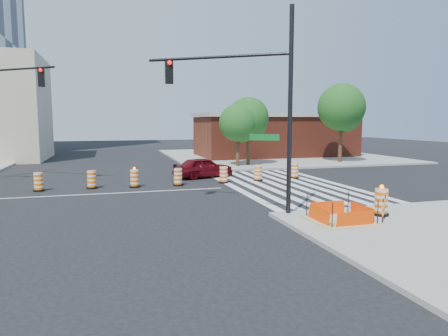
% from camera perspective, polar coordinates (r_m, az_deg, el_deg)
% --- Properties ---
extents(ground, '(120.00, 120.00, 0.00)m').
position_cam_1_polar(ground, '(21.88, -18.36, -3.59)').
color(ground, black).
rests_on(ground, ground).
extents(sidewalk_ne, '(22.00, 22.00, 0.15)m').
position_cam_1_polar(sidewalk_ne, '(43.22, 7.18, 1.74)').
color(sidewalk_ne, gray).
rests_on(sidewalk_ne, ground).
extents(crosswalk_east, '(6.75, 13.50, 0.01)m').
position_cam_1_polar(crosswalk_east, '(24.05, 8.71, -2.40)').
color(crosswalk_east, silver).
rests_on(crosswalk_east, ground).
extents(lane_centerline, '(14.00, 0.12, 0.01)m').
position_cam_1_polar(lane_centerline, '(21.88, -18.36, -3.57)').
color(lane_centerline, silver).
rests_on(lane_centerline, ground).
extents(excavation_pit, '(2.20, 2.20, 0.90)m').
position_cam_1_polar(excavation_pit, '(15.33, 16.30, -6.99)').
color(excavation_pit, tan).
rests_on(excavation_pit, ground).
extents(brick_storefront, '(16.50, 8.50, 4.60)m').
position_cam_1_polar(brick_storefront, '(43.09, 7.23, 4.71)').
color(brick_storefront, maroon).
rests_on(brick_storefront, ground).
extents(red_coupe, '(4.35, 2.65, 1.38)m').
position_cam_1_polar(red_coupe, '(26.84, -2.98, 0.09)').
color(red_coupe, '#58070E').
rests_on(red_coupe, ground).
extents(signal_pole_se, '(5.12, 3.45, 7.99)m').
position_cam_1_polar(signal_pole_se, '(16.11, 3.48, 10.67)').
color(signal_pole_se, black).
rests_on(signal_pole_se, ground).
extents(pit_drum, '(0.61, 0.61, 1.21)m').
position_cam_1_polar(pit_drum, '(16.61, 21.53, -4.63)').
color(pit_drum, black).
rests_on(pit_drum, ground).
extents(barricade, '(0.55, 0.58, 0.90)m').
position_cam_1_polar(barricade, '(15.73, 21.88, -5.28)').
color(barricade, '#FF6A05').
rests_on(barricade, ground).
extents(tree_north_c, '(3.10, 3.04, 5.17)m').
position_cam_1_polar(tree_north_c, '(32.48, 2.04, 6.16)').
color(tree_north_c, '#382314').
rests_on(tree_north_c, ground).
extents(tree_north_d, '(3.40, 3.40, 5.77)m').
position_cam_1_polar(tree_north_d, '(33.42, 3.55, 6.86)').
color(tree_north_d, '#382314').
rests_on(tree_north_d, ground).
extents(tree_north_e, '(4.17, 4.17, 7.09)m').
position_cam_1_polar(tree_north_e, '(37.21, 16.45, 7.94)').
color(tree_north_e, '#382314').
rests_on(tree_north_e, ground).
extents(median_drum_3, '(0.60, 0.60, 1.02)m').
position_cam_1_polar(median_drum_3, '(23.84, -24.96, -1.88)').
color(median_drum_3, black).
rests_on(median_drum_3, ground).
extents(median_drum_4, '(0.60, 0.60, 1.02)m').
position_cam_1_polar(median_drum_4, '(23.65, -18.36, -1.66)').
color(median_drum_4, black).
rests_on(median_drum_4, ground).
extents(median_drum_5, '(0.60, 0.60, 1.18)m').
position_cam_1_polar(median_drum_5, '(23.44, -12.65, -1.53)').
color(median_drum_5, black).
rests_on(median_drum_5, ground).
extents(median_drum_6, '(0.60, 0.60, 1.02)m').
position_cam_1_polar(median_drum_6, '(23.65, -6.58, -1.36)').
color(median_drum_6, black).
rests_on(median_drum_6, ground).
extents(median_drum_7, '(0.60, 0.60, 1.02)m').
position_cam_1_polar(median_drum_7, '(24.45, -0.06, -1.05)').
color(median_drum_7, black).
rests_on(median_drum_7, ground).
extents(median_drum_8, '(0.60, 0.60, 1.02)m').
position_cam_1_polar(median_drum_8, '(25.46, 4.89, -0.77)').
color(median_drum_8, black).
rests_on(median_drum_8, ground).
extents(median_drum_9, '(0.60, 0.60, 1.02)m').
position_cam_1_polar(median_drum_9, '(26.91, 10.04, -0.44)').
color(median_drum_9, black).
rests_on(median_drum_9, ground).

